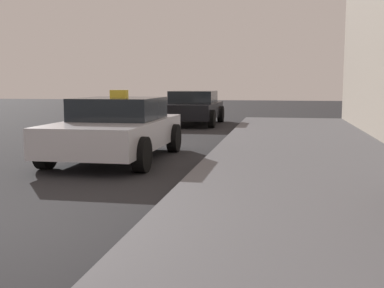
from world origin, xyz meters
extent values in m
cube|color=#5B5B60|center=(4.00, 0.00, 0.07)|extent=(4.00, 32.00, 0.15)
cube|color=#B7B7BF|center=(0.11, 5.25, 0.54)|extent=(1.83, 4.07, 0.55)
cube|color=black|center=(0.11, 5.45, 1.04)|extent=(1.61, 1.83, 0.45)
cube|color=yellow|center=(0.11, 5.45, 1.35)|extent=(0.36, 0.14, 0.16)
cylinder|color=black|center=(1.03, 3.94, 0.32)|extent=(0.22, 0.64, 0.64)
cylinder|color=black|center=(-0.81, 3.94, 0.32)|extent=(0.22, 0.64, 0.64)
cylinder|color=black|center=(1.03, 6.55, 0.32)|extent=(0.22, 0.64, 0.64)
cylinder|color=black|center=(-0.81, 6.55, 0.32)|extent=(0.22, 0.64, 0.64)
cube|color=black|center=(0.11, 13.90, 0.54)|extent=(1.85, 4.08, 0.55)
cube|color=black|center=(0.11, 14.10, 1.04)|extent=(1.63, 1.84, 0.45)
cylinder|color=black|center=(1.04, 12.59, 0.32)|extent=(0.22, 0.64, 0.64)
cylinder|color=black|center=(-0.81, 12.59, 0.32)|extent=(0.22, 0.64, 0.64)
cylinder|color=black|center=(1.04, 15.21, 0.32)|extent=(0.22, 0.64, 0.64)
cylinder|color=black|center=(-0.81, 15.21, 0.32)|extent=(0.22, 0.64, 0.64)
camera|label=1|loc=(3.42, -4.14, 1.58)|focal=45.04mm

